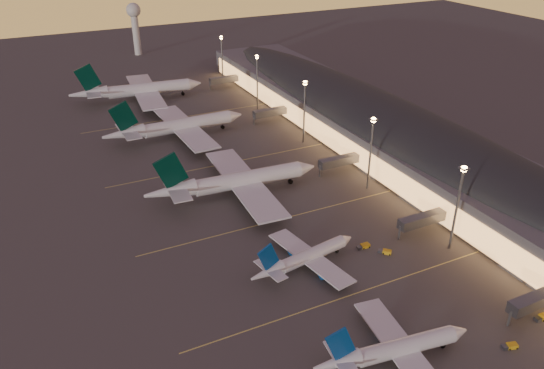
% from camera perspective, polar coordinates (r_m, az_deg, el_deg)
% --- Properties ---
extents(ground, '(700.00, 700.00, 0.00)m').
position_cam_1_polar(ground, '(139.75, 7.53, -10.47)').
color(ground, '#3F3D3A').
extents(airliner_narrow_south, '(36.35, 32.73, 12.98)m').
position_cam_1_polar(airliner_narrow_south, '(119.37, 12.94, -16.91)').
color(airliner_narrow_south, silver).
rests_on(airliner_narrow_south, ground).
extents(airliner_narrow_north, '(33.73, 30.46, 12.06)m').
position_cam_1_polar(airliner_narrow_north, '(142.36, 3.50, -7.87)').
color(airliner_narrow_north, silver).
rests_on(airliner_narrow_north, ground).
extents(airliner_wide_near, '(59.49, 54.24, 19.04)m').
position_cam_1_polar(airliner_wide_near, '(176.35, -4.08, 0.32)').
color(airliner_wide_near, silver).
rests_on(airliner_wide_near, ground).
extents(airliner_wide_mid, '(60.09, 54.64, 19.25)m').
position_cam_1_polar(airliner_wide_mid, '(224.79, -10.28, 6.17)').
color(airliner_wide_mid, silver).
rests_on(airliner_wide_mid, ground).
extents(airliner_wide_far, '(64.47, 58.97, 20.62)m').
position_cam_1_polar(airliner_wide_far, '(274.66, -14.24, 9.82)').
color(airliner_wide_far, silver).
rests_on(airliner_wide_far, ground).
extents(terminal_building, '(56.35, 255.00, 17.46)m').
position_cam_1_polar(terminal_building, '(219.32, 11.02, 6.63)').
color(terminal_building, '#535359').
rests_on(terminal_building, ground).
extents(light_masts, '(2.20, 217.20, 25.90)m').
position_cam_1_polar(light_masts, '(196.52, 6.40, 7.21)').
color(light_masts, slate).
rests_on(light_masts, ground).
extents(radar_tower, '(9.00, 9.00, 32.50)m').
position_cam_1_polar(radar_tower, '(363.16, -14.57, 16.74)').
color(radar_tower, silver).
rests_on(radar_tower, ground).
extents(lane_markings, '(90.00, 180.36, 0.00)m').
position_cam_1_polar(lane_markings, '(168.24, 0.14, -2.96)').
color(lane_markings, '#D8C659').
rests_on(lane_markings, ground).
extents(baggage_tug_a, '(3.70, 2.30, 1.03)m').
position_cam_1_polar(baggage_tug_a, '(132.16, 24.24, -15.56)').
color(baggage_tug_a, gold).
rests_on(baggage_tug_a, ground).
extents(baggage_tug_b, '(4.00, 1.95, 1.16)m').
position_cam_1_polar(baggage_tug_b, '(142.94, 27.11, -12.58)').
color(baggage_tug_b, gold).
rests_on(baggage_tug_b, ground).
extents(baggage_tug_c, '(3.85, 1.78, 1.14)m').
position_cam_1_polar(baggage_tug_c, '(153.41, 9.83, -6.55)').
color(baggage_tug_c, gold).
rests_on(baggage_tug_c, ground).
extents(baggage_tug_d, '(3.52, 3.55, 1.08)m').
position_cam_1_polar(baggage_tug_d, '(152.32, 12.09, -7.08)').
color(baggage_tug_d, gold).
rests_on(baggage_tug_d, ground).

